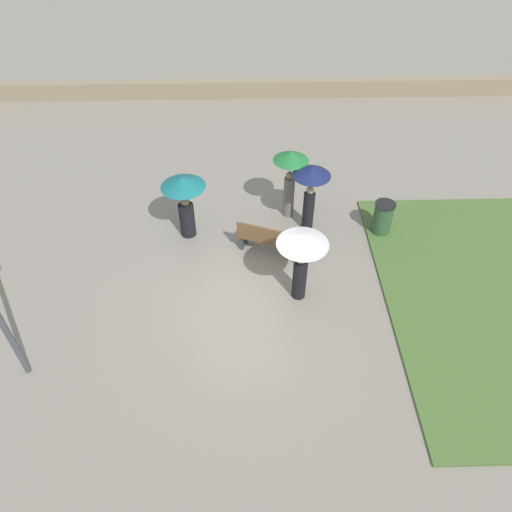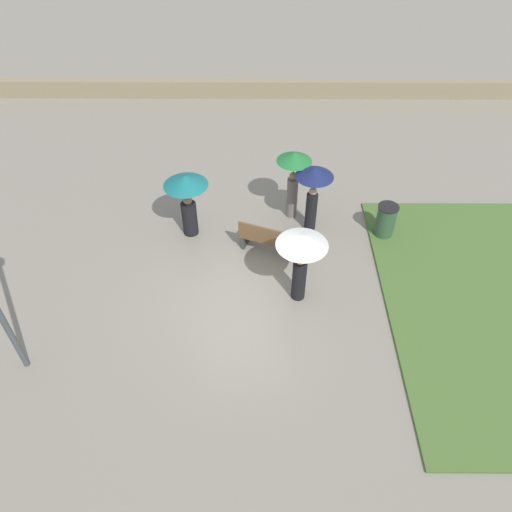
{
  "view_description": "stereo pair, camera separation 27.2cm",
  "coord_description": "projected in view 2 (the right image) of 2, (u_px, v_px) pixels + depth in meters",
  "views": [
    {
      "loc": [
        -0.07,
        7.9,
        8.77
      ],
      "look_at": [
        -0.29,
        -0.38,
        0.86
      ],
      "focal_mm": 35.0,
      "sensor_mm": 36.0,
      "label": 1
    },
    {
      "loc": [
        -0.34,
        7.9,
        8.77
      ],
      "look_at": [
        -0.29,
        -0.38,
        0.86
      ],
      "focal_mm": 35.0,
      "sensor_mm": 36.0,
      "label": 2
    }
  ],
  "objects": [
    {
      "name": "crowd_person_teal",
      "position": [
        187.0,
        193.0,
        12.46
      ],
      "size": [
        1.12,
        1.12,
        1.81
      ],
      "rotation": [
        0.0,
        0.0,
        3.43
      ],
      "color": "black",
      "rests_on": "ground_plane"
    },
    {
      "name": "crowd_person_green",
      "position": [
        294.0,
        171.0,
        12.9
      ],
      "size": [
        0.92,
        0.92,
        2.0
      ],
      "rotation": [
        0.0,
        0.0,
        0.55
      ],
      "color": "slate",
      "rests_on": "ground_plane"
    },
    {
      "name": "parapet_wall",
      "position": [
        250.0,
        89.0,
        18.85
      ],
      "size": [
        45.0,
        0.35,
        0.64
      ],
      "color": "gray",
      "rests_on": "ground_plane"
    },
    {
      "name": "ground_plane",
      "position": [
        244.0,
        293.0,
        11.77
      ],
      "size": [
        90.0,
        90.0,
        0.0
      ],
      "primitive_type": "plane",
      "color": "gray"
    },
    {
      "name": "crowd_person_white",
      "position": [
        301.0,
        251.0,
        10.7
      ],
      "size": [
        1.14,
        1.14,
        1.89
      ],
      "rotation": [
        0.0,
        0.0,
        1.75
      ],
      "color": "black",
      "rests_on": "ground_plane"
    },
    {
      "name": "park_bench",
      "position": [
        270.0,
        240.0,
        12.45
      ],
      "size": [
        1.65,
        0.95,
        0.9
      ],
      "rotation": [
        0.0,
        0.0,
        -0.36
      ],
      "color": "brown",
      "rests_on": "ground_plane"
    },
    {
      "name": "crowd_person_navy",
      "position": [
        314.0,
        184.0,
        12.5
      ],
      "size": [
        0.97,
        0.97,
        1.93
      ],
      "rotation": [
        0.0,
        0.0,
        0.57
      ],
      "color": "black",
      "rests_on": "ground_plane"
    },
    {
      "name": "trash_bin",
      "position": [
        386.0,
        221.0,
        12.95
      ],
      "size": [
        0.54,
        0.54,
        0.95
      ],
      "color": "#335638",
      "rests_on": "ground_plane"
    }
  ]
}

